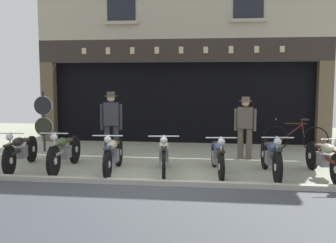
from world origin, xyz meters
The scene contains 15 objects.
ground centered at (0.00, -0.98, -0.04)m, with size 21.23×22.00×0.18m.
shop_facade centered at (0.00, 7.04, 1.65)m, with size 9.53×4.42×5.90m.
motorcycle_far_left centered at (-3.31, 1.12, 0.42)m, with size 0.62×2.06×0.92m.
motorcycle_left centered at (-2.26, 1.11, 0.44)m, with size 0.62×2.09×0.94m.
motorcycle_center_left centered at (-1.09, 0.98, 0.43)m, with size 0.62×1.97×0.92m.
motorcycle_center centered at (0.02, 1.03, 0.43)m, with size 0.62×1.97×0.92m.
motorcycle_center_right centered at (1.18, 1.14, 0.41)m, with size 0.62×2.03×0.90m.
motorcycle_right centered at (2.30, 1.09, 0.43)m, with size 0.62×2.05×0.94m.
motorcycle_far_right centered at (3.39, 1.13, 0.42)m, with size 0.62×2.03×0.92m.
salesman_left centered at (-1.53, 2.44, 0.96)m, with size 0.55×0.34×1.73m.
shopkeeper_center centered at (1.87, 2.92, 0.88)m, with size 0.56×0.33×1.60m.
tyre_sign_pole centered at (-3.71, 3.22, 0.99)m, with size 0.55×0.06×1.71m.
advert_board_near centered at (1.32, 5.40, 1.59)m, with size 0.83×0.03×1.03m.
advert_board_far centered at (2.55, 5.40, 1.62)m, with size 0.81×0.03×0.89m.
leaning_bicycle centered at (3.40, 4.25, 0.38)m, with size 1.82×0.50×0.95m.
Camera 1 is at (1.16, -7.29, 2.04)m, focal length 42.02 mm.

